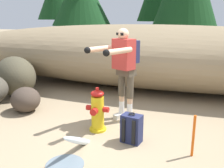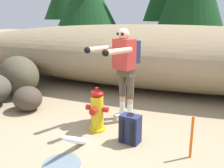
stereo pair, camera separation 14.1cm
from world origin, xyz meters
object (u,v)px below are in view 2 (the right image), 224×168
at_px(spare_backpack, 130,129).
at_px(boulder_small, 19,76).
at_px(utility_worker, 124,63).
at_px(boulder_mid, 8,77).
at_px(fire_hydrant, 97,111).
at_px(boulder_outlier, 28,99).
at_px(survey_stake, 192,137).

bearing_deg(spare_backpack, boulder_small, 76.82).
xyz_separation_m(utility_worker, boulder_small, (-2.90, 0.58, -0.59)).
bearing_deg(boulder_mid, fire_hydrant, -24.52).
bearing_deg(boulder_mid, boulder_outlier, -36.04).
bearing_deg(fire_hydrant, boulder_mid, 155.48).
height_order(utility_worker, boulder_outlier, utility_worker).
distance_m(utility_worker, boulder_mid, 3.79).
bearing_deg(fire_hydrant, boulder_outlier, 168.48).
distance_m(utility_worker, survey_stake, 1.75).
bearing_deg(boulder_mid, spare_backpack, -23.39).
xyz_separation_m(boulder_mid, survey_stake, (4.87, -1.84, -0.01)).
distance_m(spare_backpack, boulder_outlier, 2.43).
xyz_separation_m(utility_worker, boulder_outlier, (-1.99, -0.24, -0.82)).
bearing_deg(boulder_outlier, boulder_small, 137.98).
height_order(utility_worker, boulder_small, utility_worker).
bearing_deg(utility_worker, boulder_small, -76.41).
distance_m(utility_worker, spare_backpack, 1.22).
distance_m(fire_hydrant, boulder_small, 2.88).
relative_size(spare_backpack, survey_stake, 0.78).
bearing_deg(survey_stake, boulder_mid, 159.29).
bearing_deg(fire_hydrant, survey_stake, -11.91).
relative_size(utility_worker, boulder_small, 1.39).
height_order(boulder_mid, boulder_outlier, boulder_mid).
distance_m(boulder_outlier, survey_stake, 3.34).
bearing_deg(utility_worker, boulder_mid, -79.54).
xyz_separation_m(fire_hydrant, boulder_small, (-2.63, 1.17, 0.13)).
height_order(boulder_outlier, survey_stake, survey_stake).
relative_size(spare_backpack, boulder_mid, 0.48).
xyz_separation_m(fire_hydrant, utility_worker, (0.27, 0.59, 0.73)).
bearing_deg(spare_backpack, boulder_outlier, 86.39).
distance_m(boulder_mid, survey_stake, 5.20).
height_order(fire_hydrant, boulder_mid, fire_hydrant).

